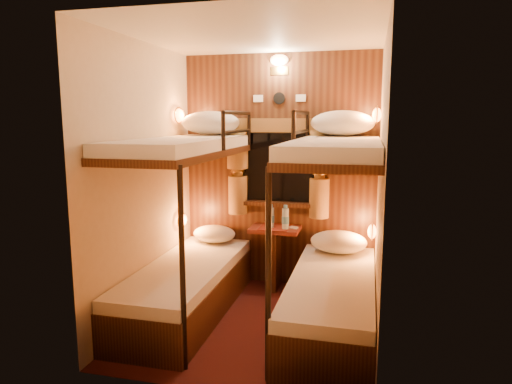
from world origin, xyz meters
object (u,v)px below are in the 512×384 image
(table, at_px, (275,249))
(bottle_left, at_px, (271,218))
(bunk_left, at_px, (187,253))
(bunk_right, at_px, (333,264))
(bottle_right, at_px, (285,219))

(table, distance_m, bottle_left, 0.34)
(table, relative_size, bottle_left, 2.72)
(bunk_left, distance_m, table, 1.02)
(bunk_right, bearing_deg, bottle_right, 126.26)
(bunk_right, bearing_deg, bottle_left, 132.50)
(bunk_right, distance_m, table, 1.02)
(table, bearing_deg, bottle_right, -25.92)
(bunk_left, relative_size, bottle_right, 7.68)
(bunk_left, relative_size, bottle_left, 7.88)
(table, bearing_deg, bottle_left, -137.59)
(bottle_left, bearing_deg, table, 42.41)
(table, relative_size, bottle_right, 2.65)
(bottle_right, bearing_deg, bottle_left, 171.57)
(bunk_left, distance_m, bunk_right, 1.30)
(bunk_right, relative_size, bottle_left, 7.88)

